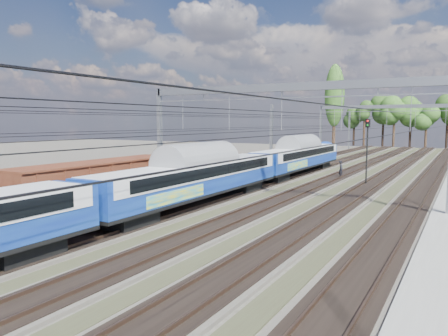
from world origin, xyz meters
The scene contains 8 objects.
track_bed centered at (0.00, 45.00, 0.10)m, with size 21.00×130.00×0.34m.
catenary centered at (0.33, 52.69, 6.40)m, with size 25.65×130.00×9.00m.
tree_belt centered at (7.47, 95.69, 8.18)m, with size 38.32×100.93×12.26m.
poplar centered at (-14.50, 98.00, 11.89)m, with size 4.40×4.40×19.04m.
emu_train centered at (-4.50, 24.80, 2.64)m, with size 3.07×64.91×4.49m.
freight_boxcar centered at (-9.00, 20.00, 2.06)m, with size 2.72×13.11×3.38m.
worker centered at (0.45, 46.30, 0.97)m, with size 0.71×0.46×1.93m, color black.
signal_near centered at (3.95, 42.01, 4.03)m, with size 0.45×0.41×6.37m.
Camera 1 is at (12.38, -0.94, 6.14)m, focal length 35.00 mm.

